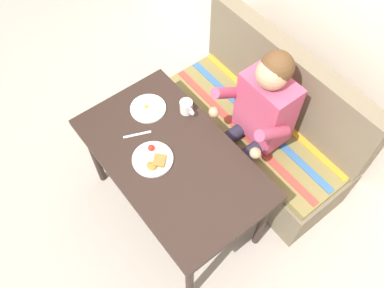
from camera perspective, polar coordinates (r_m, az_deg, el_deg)
The scene contains 8 objects.
ground_plane at distance 3.05m, azimuth -2.25°, elevation -8.79°, with size 8.00×8.00×0.00m, color #A4988B.
table at distance 2.47m, azimuth -2.75°, elevation -2.71°, with size 1.20×0.70×0.73m.
couch at distance 3.03m, azimuth 9.22°, elevation 2.06°, with size 1.44×0.56×1.00m.
person at distance 2.58m, azimuth 9.03°, elevation 3.94°, with size 0.45×0.61×1.21m.
plate_breakfast at distance 2.38m, azimuth -5.40°, elevation -2.08°, with size 0.24×0.24×0.05m.
plate_eggs at distance 2.60m, azimuth -6.11°, elevation 4.94°, with size 0.22×0.22×0.04m.
coffee_mug at distance 2.54m, azimuth -0.78°, elevation 5.18°, with size 0.12×0.08×0.09m.
fork at distance 2.50m, azimuth -7.58°, elevation 1.31°, with size 0.01×0.17×0.01m, color silver.
Camera 1 is at (1.04, -0.66, 2.79)m, focal length 38.50 mm.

